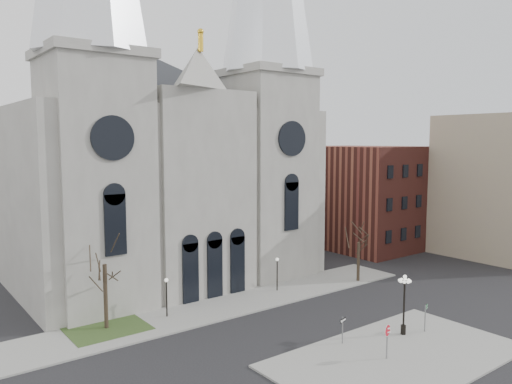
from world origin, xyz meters
TOP-DOWN VIEW (x-y plane):
  - ground at (0.00, 0.00)m, footprint 160.00×160.00m
  - sidewalk_near at (3.00, -5.00)m, footprint 18.00×10.00m
  - sidewalk_far at (0.00, 11.00)m, footprint 40.00×6.00m
  - grass_patch at (-11.00, 12.00)m, footprint 6.00×5.00m
  - cathedral at (0.00, 22.86)m, footprint 33.00×26.66m
  - bg_building_brick at (30.00, 22.00)m, footprint 14.00×18.00m
  - bg_building_tan at (38.00, 6.00)m, footprint 10.00×14.00m
  - tree_left at (-11.00, 12.00)m, footprint 3.20×3.20m
  - tree_right at (15.00, 9.00)m, footprint 3.20×3.20m
  - ped_lamp_left at (-6.00, 11.50)m, footprint 0.32×0.32m
  - ped_lamp_right at (6.00, 11.50)m, footprint 0.32×0.32m
  - stop_sign at (2.00, -4.85)m, footprint 0.86×0.15m
  - globe_lamp at (6.48, -2.90)m, footprint 1.20×1.20m
  - one_way_sign at (1.53, -1.26)m, footprint 0.84×0.27m
  - street_name_sign at (8.33, -3.54)m, footprint 0.63×0.30m

SIDE VIEW (x-z plane):
  - ground at x=0.00m, z-range 0.00..0.00m
  - sidewalk_near at x=3.00m, z-range 0.00..0.14m
  - sidewalk_far at x=0.00m, z-range 0.00..0.14m
  - grass_patch at x=-11.00m, z-range 0.00..0.18m
  - street_name_sign at x=8.33m, z-range 0.34..2.44m
  - one_way_sign at x=1.53m, z-range 0.51..2.47m
  - stop_sign at x=2.00m, z-range 0.66..3.07m
  - ped_lamp_left at x=-6.00m, z-range 0.70..3.96m
  - ped_lamp_right at x=6.00m, z-range 0.70..3.96m
  - globe_lamp at x=6.48m, z-range 0.73..5.34m
  - tree_right at x=15.00m, z-range 1.47..7.47m
  - tree_left at x=-11.00m, z-range 1.83..9.33m
  - bg_building_brick at x=30.00m, z-range 0.00..14.00m
  - bg_building_tan at x=38.00m, z-range 0.00..18.00m
  - cathedral at x=0.00m, z-range -8.52..45.48m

